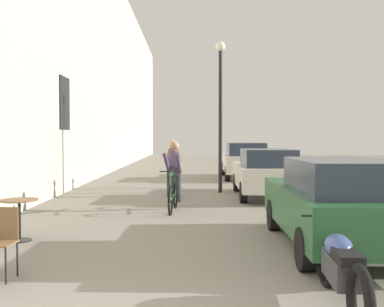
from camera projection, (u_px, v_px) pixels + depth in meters
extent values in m
cube|color=#B7AD99|center=(73.00, 38.00, 16.66)|extent=(0.50, 68.00, 10.92)
cube|color=black|center=(65.00, 103.00, 14.59)|extent=(0.04, 1.10, 1.70)
cylinder|color=black|center=(6.00, 266.00, 5.49)|extent=(0.02, 0.02, 0.45)
cylinder|color=black|center=(17.00, 259.00, 5.81)|extent=(0.02, 0.02, 0.45)
cube|color=brown|center=(5.00, 223.00, 5.82)|extent=(0.34, 0.04, 0.42)
cylinder|color=black|center=(20.00, 240.00, 7.82)|extent=(0.40, 0.40, 0.02)
cylinder|color=black|center=(19.00, 220.00, 7.80)|extent=(0.05, 0.05, 0.67)
cylinder|color=brown|center=(19.00, 200.00, 7.79)|extent=(0.64, 0.64, 0.02)
torus|color=black|center=(170.00, 201.00, 10.47)|extent=(0.11, 0.71, 0.71)
torus|color=black|center=(175.00, 195.00, 11.52)|extent=(0.11, 0.71, 0.71)
cylinder|color=#2D6B38|center=(175.00, 184.00, 11.42)|extent=(0.05, 0.22, 0.58)
cylinder|color=#2D6B38|center=(173.00, 172.00, 10.91)|extent=(0.10, 0.82, 0.14)
cylinder|color=#2D6B38|center=(171.00, 186.00, 10.48)|extent=(0.04, 0.09, 0.67)
cylinder|color=#2D6B38|center=(173.00, 196.00, 11.02)|extent=(0.12, 1.00, 0.12)
cylinder|color=black|center=(171.00, 172.00, 10.50)|extent=(0.52, 0.07, 0.03)
ellipsoid|color=black|center=(175.00, 172.00, 11.32)|extent=(0.12, 0.24, 0.06)
ellipsoid|color=#4C3D5B|center=(174.00, 161.00, 11.23)|extent=(0.37, 0.38, 0.59)
sphere|color=#A57A5B|center=(174.00, 145.00, 11.17)|extent=(0.22, 0.22, 0.22)
cylinder|color=#26262D|center=(178.00, 188.00, 11.17)|extent=(0.16, 0.41, 0.75)
cylinder|color=#26262D|center=(170.00, 188.00, 11.18)|extent=(0.16, 0.41, 0.75)
cylinder|color=#4C3D5B|center=(178.00, 162.00, 10.83)|extent=(0.13, 0.75, 0.48)
cylinder|color=#4C3D5B|center=(167.00, 162.00, 10.85)|extent=(0.16, 0.75, 0.48)
cylinder|color=#26262D|center=(176.00, 183.00, 13.72)|extent=(0.14, 0.14, 0.85)
cylinder|color=#26262D|center=(169.00, 183.00, 13.74)|extent=(0.14, 0.14, 0.85)
ellipsoid|color=brown|center=(172.00, 158.00, 13.71)|extent=(0.36, 0.27, 0.67)
sphere|color=tan|center=(172.00, 143.00, 13.69)|extent=(0.22, 0.22, 0.22)
cylinder|color=#26262D|center=(173.00, 177.00, 15.91)|extent=(0.14, 0.14, 0.79)
cylinder|color=#26262D|center=(179.00, 177.00, 15.91)|extent=(0.14, 0.14, 0.79)
ellipsoid|color=brown|center=(176.00, 157.00, 15.89)|extent=(0.34, 0.24, 0.62)
sphere|color=tan|center=(176.00, 146.00, 15.87)|extent=(0.22, 0.22, 0.22)
cylinder|color=black|center=(220.00, 122.00, 14.70)|extent=(0.12, 0.12, 4.60)
sphere|color=silver|center=(221.00, 47.00, 14.62)|extent=(0.32, 0.32, 0.32)
cube|color=#23512D|center=(334.00, 209.00, 7.36)|extent=(1.81, 4.13, 0.66)
cube|color=#283342|center=(344.00, 176.00, 6.85)|extent=(1.48, 2.24, 0.49)
cylinder|color=black|center=(274.00, 215.00, 8.73)|extent=(0.21, 0.59, 0.59)
cylinder|color=black|center=(354.00, 215.00, 8.69)|extent=(0.21, 0.59, 0.59)
cylinder|color=black|center=(305.00, 249.00, 6.04)|extent=(0.21, 0.59, 0.59)
cube|color=beige|center=(265.00, 176.00, 13.72)|extent=(1.83, 4.15, 0.67)
cube|color=#283342|center=(267.00, 158.00, 13.21)|extent=(1.50, 2.26, 0.49)
cylinder|color=black|center=(236.00, 182.00, 15.10)|extent=(0.21, 0.60, 0.59)
cylinder|color=black|center=(283.00, 183.00, 15.06)|extent=(0.21, 0.60, 0.59)
cylinder|color=black|center=(243.00, 192.00, 12.40)|extent=(0.21, 0.60, 0.59)
cylinder|color=black|center=(300.00, 192.00, 12.36)|extent=(0.21, 0.60, 0.59)
cube|color=beige|center=(245.00, 163.00, 20.05)|extent=(1.99, 4.48, 0.72)
cube|color=#283342|center=(246.00, 149.00, 19.50)|extent=(1.62, 2.44, 0.53)
cylinder|color=black|center=(224.00, 169.00, 21.54)|extent=(0.23, 0.64, 0.64)
cylinder|color=black|center=(259.00, 169.00, 21.49)|extent=(0.23, 0.64, 0.64)
cylinder|color=black|center=(227.00, 173.00, 18.63)|extent=(0.23, 0.64, 0.64)
cylinder|color=black|center=(268.00, 174.00, 18.58)|extent=(0.23, 0.64, 0.64)
torus|color=black|center=(326.00, 260.00, 5.49)|extent=(0.15, 0.70, 0.69)
torus|color=black|center=(360.00, 303.00, 4.04)|extent=(0.16, 0.71, 0.70)
cube|color=#333338|center=(340.00, 269.00, 4.76)|extent=(0.31, 0.78, 0.28)
ellipsoid|color=#384C84|center=(338.00, 246.00, 4.85)|extent=(0.32, 0.54, 0.24)
cube|color=black|center=(348.00, 257.00, 4.48)|extent=(0.28, 0.46, 0.10)
cylinder|color=black|center=(328.00, 216.00, 5.37)|extent=(0.62, 0.08, 0.03)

